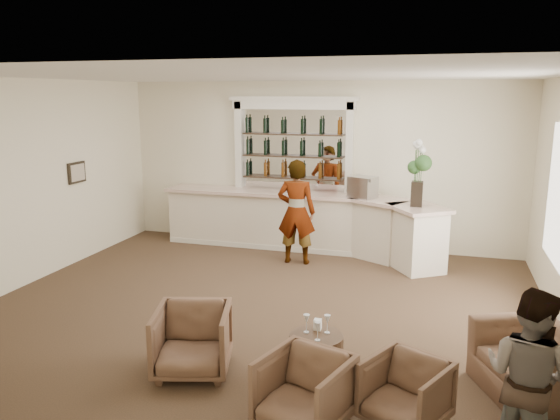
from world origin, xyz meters
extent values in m
plane|color=brown|center=(0.00, 0.00, 0.00)|extent=(8.00, 8.00, 0.00)
cube|color=#F2E8C8|center=(0.00, 3.50, 1.65)|extent=(8.00, 0.04, 3.30)
cube|color=#F2E8C8|center=(-4.00, 0.00, 1.65)|extent=(0.04, 7.00, 3.30)
cube|color=silver|center=(0.00, 0.00, 3.30)|extent=(8.00, 7.00, 0.04)
cube|color=black|center=(-3.97, 1.20, 1.65)|extent=(0.04, 0.46, 0.38)
cube|color=#BFAE98|center=(-3.94, 1.20, 1.65)|extent=(0.01, 0.38, 0.30)
cube|color=white|center=(-1.00, 3.15, 0.54)|extent=(4.00, 0.70, 1.08)
cube|color=beige|center=(-1.00, 3.13, 1.11)|extent=(4.10, 0.82, 0.06)
cube|color=white|center=(1.35, 2.92, 0.54)|extent=(1.12, 1.04, 1.08)
cube|color=beige|center=(1.35, 2.90, 1.11)|extent=(1.27, 1.19, 0.06)
cube|color=white|center=(2.05, 2.40, 0.54)|extent=(1.08, 1.14, 1.08)
cube|color=beige|center=(2.05, 2.38, 1.11)|extent=(1.24, 1.29, 0.06)
cube|color=silver|center=(-1.00, 2.82, 0.05)|extent=(4.00, 0.06, 0.10)
cube|color=white|center=(-0.50, 3.48, 1.95)|extent=(2.15, 0.02, 1.65)
cube|color=silver|center=(-1.65, 3.42, 1.45)|extent=(0.14, 0.16, 2.90)
cube|color=silver|center=(0.65, 3.42, 1.45)|extent=(0.14, 0.16, 2.90)
cube|color=silver|center=(-0.50, 3.42, 2.84)|extent=(2.52, 0.16, 0.18)
cube|color=silver|center=(-0.50, 3.42, 2.96)|extent=(2.64, 0.20, 0.08)
cube|color=#302218|center=(-0.50, 3.37, 1.38)|extent=(2.05, 0.20, 0.03)
cube|color=#302218|center=(-0.50, 3.37, 1.82)|extent=(2.05, 0.20, 0.03)
cube|color=#302218|center=(-0.50, 3.37, 2.26)|extent=(2.05, 0.20, 0.03)
cylinder|color=#462C1E|center=(1.20, -1.80, 0.25)|extent=(0.59, 0.59, 0.50)
imported|color=gray|center=(-0.09, 2.17, 0.96)|extent=(0.73, 0.51, 1.91)
imported|color=gray|center=(3.17, -2.66, 0.77)|extent=(0.95, 0.91, 1.55)
imported|color=brown|center=(-0.15, -2.07, 0.38)|extent=(1.01, 1.02, 0.76)
imported|color=brown|center=(1.29, -2.71, 0.35)|extent=(0.95, 0.97, 0.70)
imported|color=brown|center=(2.19, -2.40, 0.32)|extent=(0.93, 0.94, 0.64)
imported|color=brown|center=(3.40, -1.47, 0.34)|extent=(1.27, 1.34, 0.68)
cube|color=#AEAFB3|center=(0.99, 2.93, 1.34)|extent=(0.58, 0.54, 0.40)
cube|color=black|center=(2.01, 2.40, 1.36)|extent=(0.20, 0.20, 0.43)
cube|color=white|center=(1.18, -1.66, 0.56)|extent=(0.08, 0.08, 0.12)
camera|label=1|loc=(2.39, -7.17, 3.06)|focal=35.00mm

